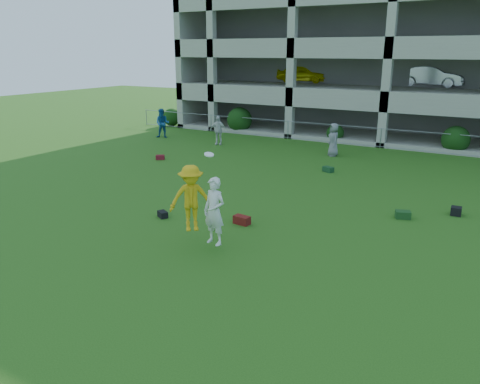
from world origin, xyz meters
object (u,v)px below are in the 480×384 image
Objects in this scene: bystander_b at (218,130)px; parking_garage at (418,44)px; frisbee_contest at (197,202)px; bystander_a at (162,123)px; bystander_c at (334,140)px; crate_d at (456,211)px.

parking_garage is (8.90, 12.61, 5.14)m from bystander_b.
bystander_b is at bearing 120.34° from frisbee_contest.
bystander_a is at bearing -137.01° from parking_garage.
bystander_a is 11.66m from bystander_c.
frisbee_contest is at bearing -72.59° from bystander_a.
crate_d is at bearing -45.00° from bystander_a.
parking_garage is (13.35, 12.45, 5.06)m from bystander_a.
bystander_c is (11.66, 0.25, -0.05)m from bystander_a.
parking_garage reaches higher than crate_d.
bystander_b is 0.06× the size of parking_garage.
crate_d is (18.65, -6.89, -0.80)m from bystander_a.
frisbee_contest reaches higher than bystander_c.
parking_garage reaches higher than frisbee_contest.
parking_garage is (0.99, 26.11, 4.62)m from frisbee_contest.
frisbee_contest reaches higher than bystander_a.
bystander_a is at bearing 157.74° from bystander_b.
crate_d is at bearing 47.10° from frisbee_contest.
frisbee_contest is (12.36, -13.66, 0.44)m from bystander_a.
crate_d is (14.20, -6.73, -0.73)m from bystander_b.
bystander_a is 18.94m from parking_garage.
bystander_a is 1.06× the size of bystander_c.
parking_garage reaches higher than bystander_b.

